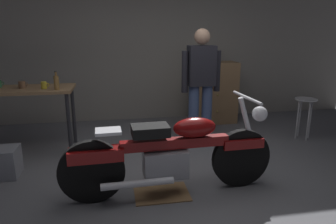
% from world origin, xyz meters
% --- Properties ---
extents(ground_plane, '(12.00, 12.00, 0.00)m').
position_xyz_m(ground_plane, '(0.00, 0.00, 0.00)').
color(ground_plane, slate).
extents(back_wall, '(8.00, 0.12, 3.10)m').
position_xyz_m(back_wall, '(0.00, 2.80, 1.55)').
color(back_wall, gray).
rests_on(back_wall, ground_plane).
extents(workbench, '(1.30, 0.64, 0.90)m').
position_xyz_m(workbench, '(-1.90, 1.33, 0.79)').
color(workbench, '#99724C').
rests_on(workbench, ground_plane).
extents(motorcycle, '(2.19, 0.60, 1.00)m').
position_xyz_m(motorcycle, '(-0.16, -0.14, 0.45)').
color(motorcycle, black).
rests_on(motorcycle, ground_plane).
extents(person_standing, '(0.57, 0.23, 1.67)m').
position_xyz_m(person_standing, '(0.52, 1.23, 0.93)').
color(person_standing, '#485C8C').
rests_on(person_standing, ground_plane).
extents(shop_stool, '(0.32, 0.32, 0.64)m').
position_xyz_m(shop_stool, '(2.17, 1.16, 0.50)').
color(shop_stool, '#B2B2B7').
rests_on(shop_stool, ground_plane).
extents(wooden_dresser, '(0.80, 0.47, 1.10)m').
position_xyz_m(wooden_dresser, '(1.08, 2.30, 0.55)').
color(wooden_dresser, '#99724C').
rests_on(wooden_dresser, ground_plane).
extents(drip_tray, '(0.56, 0.40, 0.01)m').
position_xyz_m(drip_tray, '(-0.27, -0.14, 0.01)').
color(drip_tray, olive).
rests_on(drip_tray, ground_plane).
extents(mug_brown_stoneware, '(0.12, 0.09, 0.09)m').
position_xyz_m(mug_brown_stoneware, '(-1.90, 1.32, 0.95)').
color(mug_brown_stoneware, brown).
rests_on(mug_brown_stoneware, workbench).
extents(mug_yellow_tall, '(0.10, 0.07, 0.09)m').
position_xyz_m(mug_yellow_tall, '(-1.61, 1.23, 0.95)').
color(mug_yellow_tall, yellow).
rests_on(mug_yellow_tall, workbench).
extents(bottle, '(0.06, 0.06, 0.24)m').
position_xyz_m(bottle, '(-1.43, 1.13, 1.00)').
color(bottle, olive).
rests_on(bottle, workbench).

